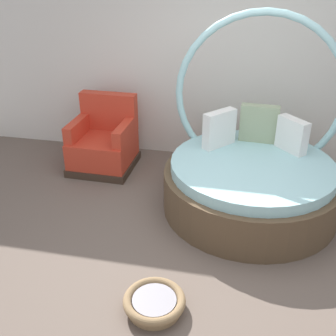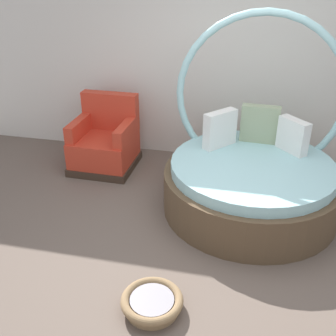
# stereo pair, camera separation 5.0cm
# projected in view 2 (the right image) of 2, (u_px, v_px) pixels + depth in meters

# --- Properties ---
(ground_plane) EXTENTS (8.00, 8.00, 0.02)m
(ground_plane) POSITION_uv_depth(u_px,v_px,m) (198.00, 251.00, 3.98)
(ground_plane) COLOR #66564C
(back_wall) EXTENTS (8.00, 0.12, 2.65)m
(back_wall) POSITION_uv_depth(u_px,v_px,m) (228.00, 62.00, 5.23)
(back_wall) COLOR silver
(back_wall) RESTS_ON ground_plane
(round_daybed) EXTENTS (1.92, 1.92, 2.08)m
(round_daybed) POSITION_uv_depth(u_px,v_px,m) (252.00, 175.00, 4.50)
(round_daybed) COLOR brown
(round_daybed) RESTS_ON ground_plane
(red_armchair) EXTENTS (0.81, 0.81, 0.94)m
(red_armchair) POSITION_uv_depth(u_px,v_px,m) (105.00, 143.00, 5.41)
(red_armchair) COLOR #38281E
(red_armchair) RESTS_ON ground_plane
(pet_basket) EXTENTS (0.51, 0.51, 0.13)m
(pet_basket) POSITION_uv_depth(u_px,v_px,m) (152.00, 302.00, 3.29)
(pet_basket) COLOR #8E704C
(pet_basket) RESTS_ON ground_plane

